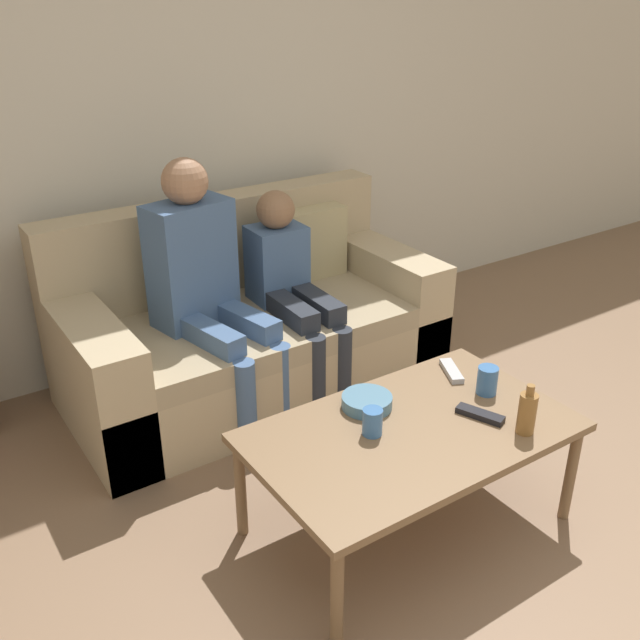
{
  "coord_description": "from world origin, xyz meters",
  "views": [
    {
      "loc": [
        -1.47,
        -0.64,
        1.82
      ],
      "look_at": [
        -0.06,
        1.47,
        0.6
      ],
      "focal_mm": 40.0,
      "sensor_mm": 36.0,
      "label": 1
    }
  ],
  "objects_px": {
    "person_adult": "(203,275)",
    "person_child": "(290,282)",
    "tv_remote_0": "(451,371)",
    "couch": "(251,330)",
    "snack_bowl": "(367,402)",
    "cup_far": "(487,380)",
    "bottle": "(527,412)",
    "cup_near": "(372,422)",
    "coffee_table": "(411,437)",
    "tv_remote_1": "(480,415)"
  },
  "relations": [
    {
      "from": "person_child",
      "to": "bottle",
      "type": "distance_m",
      "value": 1.33
    },
    {
      "from": "couch",
      "to": "snack_bowl",
      "type": "xyz_separation_m",
      "value": [
        -0.08,
        -1.02,
        0.15
      ]
    },
    {
      "from": "person_child",
      "to": "bottle",
      "type": "relative_size",
      "value": 5.16
    },
    {
      "from": "couch",
      "to": "tv_remote_0",
      "type": "height_order",
      "value": "couch"
    },
    {
      "from": "couch",
      "to": "snack_bowl",
      "type": "relative_size",
      "value": 9.57
    },
    {
      "from": "couch",
      "to": "tv_remote_0",
      "type": "relative_size",
      "value": 10.07
    },
    {
      "from": "cup_near",
      "to": "tv_remote_0",
      "type": "relative_size",
      "value": 0.55
    },
    {
      "from": "tv_remote_0",
      "to": "snack_bowl",
      "type": "height_order",
      "value": "snack_bowl"
    },
    {
      "from": "cup_near",
      "to": "bottle",
      "type": "bearing_deg",
      "value": -32.59
    },
    {
      "from": "cup_near",
      "to": "cup_far",
      "type": "height_order",
      "value": "cup_far"
    },
    {
      "from": "coffee_table",
      "to": "bottle",
      "type": "bearing_deg",
      "value": -36.84
    },
    {
      "from": "cup_far",
      "to": "bottle",
      "type": "height_order",
      "value": "bottle"
    },
    {
      "from": "tv_remote_0",
      "to": "snack_bowl",
      "type": "bearing_deg",
      "value": -153.2
    },
    {
      "from": "cup_far",
      "to": "snack_bowl",
      "type": "relative_size",
      "value": 0.59
    },
    {
      "from": "tv_remote_0",
      "to": "bottle",
      "type": "height_order",
      "value": "bottle"
    },
    {
      "from": "cup_near",
      "to": "tv_remote_1",
      "type": "xyz_separation_m",
      "value": [
        0.38,
        -0.13,
        -0.04
      ]
    },
    {
      "from": "couch",
      "to": "tv_remote_1",
      "type": "xyz_separation_m",
      "value": [
        0.22,
        -1.29,
        0.14
      ]
    },
    {
      "from": "person_adult",
      "to": "coffee_table",
      "type": "bearing_deg",
      "value": -89.62
    },
    {
      "from": "person_adult",
      "to": "person_child",
      "type": "bearing_deg",
      "value": -16.46
    },
    {
      "from": "snack_bowl",
      "to": "tv_remote_0",
      "type": "bearing_deg",
      "value": 1.24
    },
    {
      "from": "cup_near",
      "to": "cup_far",
      "type": "relative_size",
      "value": 0.89
    },
    {
      "from": "cup_far",
      "to": "tv_remote_0",
      "type": "distance_m",
      "value": 0.18
    },
    {
      "from": "coffee_table",
      "to": "bottle",
      "type": "xyz_separation_m",
      "value": [
        0.31,
        -0.23,
        0.11
      ]
    },
    {
      "from": "tv_remote_0",
      "to": "cup_far",
      "type": "bearing_deg",
      "value": -62.48
    },
    {
      "from": "coffee_table",
      "to": "tv_remote_1",
      "type": "bearing_deg",
      "value": -18.13
    },
    {
      "from": "person_child",
      "to": "tv_remote_1",
      "type": "relative_size",
      "value": 5.42
    },
    {
      "from": "couch",
      "to": "snack_bowl",
      "type": "height_order",
      "value": "couch"
    },
    {
      "from": "person_adult",
      "to": "tv_remote_0",
      "type": "bearing_deg",
      "value": -67.91
    },
    {
      "from": "person_adult",
      "to": "snack_bowl",
      "type": "bearing_deg",
      "value": -89.95
    },
    {
      "from": "coffee_table",
      "to": "cup_far",
      "type": "relative_size",
      "value": 10.39
    },
    {
      "from": "snack_bowl",
      "to": "cup_far",
      "type": "bearing_deg",
      "value": -21.65
    },
    {
      "from": "person_child",
      "to": "snack_bowl",
      "type": "distance_m",
      "value": 0.93
    },
    {
      "from": "person_adult",
      "to": "person_child",
      "type": "xyz_separation_m",
      "value": [
        0.42,
        -0.04,
        -0.12
      ]
    },
    {
      "from": "couch",
      "to": "snack_bowl",
      "type": "bearing_deg",
      "value": -94.24
    },
    {
      "from": "person_child",
      "to": "tv_remote_0",
      "type": "relative_size",
      "value": 5.47
    },
    {
      "from": "person_adult",
      "to": "person_child",
      "type": "height_order",
      "value": "person_adult"
    },
    {
      "from": "snack_bowl",
      "to": "cup_near",
      "type": "bearing_deg",
      "value": -121.17
    },
    {
      "from": "cup_near",
      "to": "snack_bowl",
      "type": "bearing_deg",
      "value": 58.83
    },
    {
      "from": "person_adult",
      "to": "tv_remote_1",
      "type": "bearing_deg",
      "value": -79.7
    },
    {
      "from": "cup_far",
      "to": "bottle",
      "type": "xyz_separation_m",
      "value": [
        -0.08,
        -0.25,
        0.02
      ]
    },
    {
      "from": "cup_near",
      "to": "bottle",
      "type": "distance_m",
      "value": 0.52
    },
    {
      "from": "couch",
      "to": "cup_far",
      "type": "height_order",
      "value": "couch"
    },
    {
      "from": "coffee_table",
      "to": "tv_remote_0",
      "type": "height_order",
      "value": "tv_remote_0"
    },
    {
      "from": "couch",
      "to": "cup_near",
      "type": "xyz_separation_m",
      "value": [
        -0.16,
        -1.16,
        0.18
      ]
    },
    {
      "from": "cup_far",
      "to": "bottle",
      "type": "relative_size",
      "value": 0.58
    },
    {
      "from": "person_adult",
      "to": "tv_remote_0",
      "type": "distance_m",
      "value": 1.13
    },
    {
      "from": "couch",
      "to": "bottle",
      "type": "relative_size",
      "value": 9.51
    },
    {
      "from": "couch",
      "to": "coffee_table",
      "type": "distance_m",
      "value": 1.22
    },
    {
      "from": "tv_remote_0",
      "to": "person_child",
      "type": "bearing_deg",
      "value": 127.66
    },
    {
      "from": "person_adult",
      "to": "bottle",
      "type": "relative_size",
      "value": 6.29
    }
  ]
}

